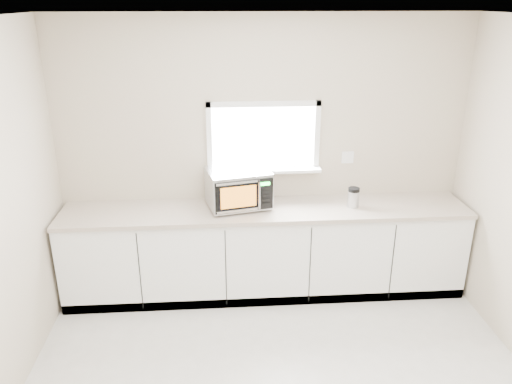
{
  "coord_description": "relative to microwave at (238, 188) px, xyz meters",
  "views": [
    {
      "loc": [
        -0.42,
        -2.71,
        2.82
      ],
      "look_at": [
        -0.1,
        1.55,
        1.15
      ],
      "focal_mm": 35.0,
      "sensor_mm": 36.0,
      "label": 1
    }
  ],
  "objects": [
    {
      "name": "cutting_board",
      "position": [
        -0.1,
        0.18,
        -0.03
      ],
      "size": [
        0.34,
        0.08,
        0.34
      ],
      "primitive_type": "cylinder",
      "rotation": [
        1.4,
        0.0,
        0.0
      ],
      "color": "#AF8244",
      "rests_on": "countertop"
    },
    {
      "name": "microwave",
      "position": [
        0.0,
        0.0,
        0.0
      ],
      "size": [
        0.65,
        0.56,
        0.37
      ],
      "rotation": [
        0.0,
        0.0,
        0.22
      ],
      "color": "black",
      "rests_on": "countertop"
    },
    {
      "name": "back_wall",
      "position": [
        0.26,
        0.24,
        0.25
      ],
      "size": [
        4.0,
        0.17,
        2.7
      ],
      "color": "beige",
      "rests_on": "ground"
    },
    {
      "name": "cabinets",
      "position": [
        0.26,
        -0.06,
        -0.67
      ],
      "size": [
        3.92,
        0.6,
        0.88
      ],
      "primitive_type": "cube",
      "color": "white",
      "rests_on": "ground"
    },
    {
      "name": "coffee_grinder",
      "position": [
        1.11,
        -0.09,
        -0.1
      ],
      "size": [
        0.14,
        0.14,
        0.2
      ],
      "rotation": [
        0.0,
        0.0,
        -0.34
      ],
      "color": "#B8BABF",
      "rests_on": "countertop"
    },
    {
      "name": "knife_block",
      "position": [
        -0.14,
        -0.01,
        -0.07
      ],
      "size": [
        0.12,
        0.21,
        0.29
      ],
      "rotation": [
        0.0,
        0.0,
        0.14
      ],
      "color": "#402716",
      "rests_on": "countertop"
    },
    {
      "name": "countertop",
      "position": [
        0.26,
        -0.07,
        -0.21
      ],
      "size": [
        3.92,
        0.64,
        0.04
      ],
      "primitive_type": "cube",
      "color": "#C1B49F",
      "rests_on": "cabinets"
    }
  ]
}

